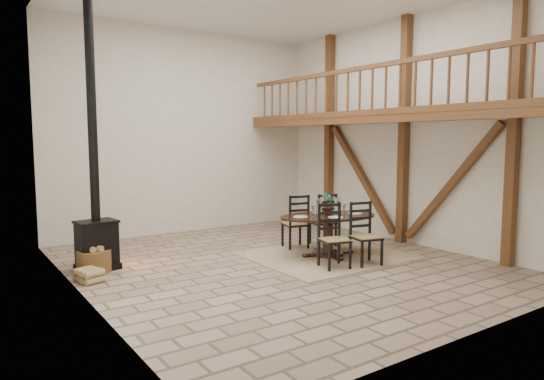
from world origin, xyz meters
TOP-DOWN VIEW (x-y plane):
  - ground at (0.00, 0.00)m, footprint 8.00×8.00m
  - room_shell at (1.19, 0.00)m, footprint 7.02×8.02m
  - rug at (1.14, -0.06)m, footprint 3.00×2.50m
  - dining_table at (1.14, -0.06)m, footprint 2.22×2.42m
  - wood_stove at (-2.92, 1.51)m, footprint 0.75×0.61m
  - log_basket at (-3.02, 1.37)m, footprint 0.59×0.59m
  - log_stack at (-3.25, 0.79)m, footprint 0.44×0.52m

SIDE VIEW (x-z plane):
  - ground at x=0.00m, z-range 0.00..0.00m
  - rug at x=1.14m, z-range 0.00..0.02m
  - log_stack at x=-3.25m, z-range 0.00..0.22m
  - log_basket at x=-3.02m, z-range -0.03..0.45m
  - dining_table at x=1.14m, z-range -0.18..1.10m
  - wood_stove at x=-2.92m, z-range -1.38..3.62m
  - room_shell at x=1.19m, z-range 0.51..5.52m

